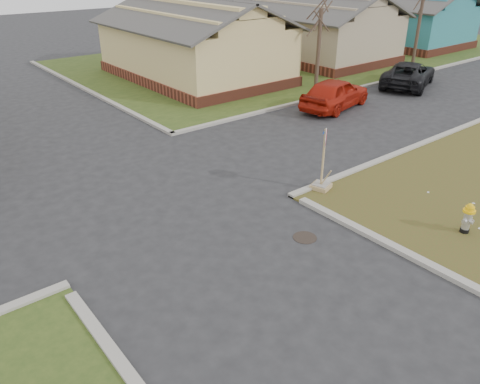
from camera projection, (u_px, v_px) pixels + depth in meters
ground at (228, 259)px, 11.62m from camera, size 120.00×120.00×0.00m
verge_far_right at (313, 52)px, 36.38m from camera, size 37.00×19.00×0.05m
curbs at (135, 189)px, 15.11m from camera, size 80.00×40.00×0.12m
manhole at (305, 237)px, 12.49m from camera, size 0.64×0.64×0.01m
side_house_yellow at (193, 41)px, 27.69m from camera, size 7.60×11.60×4.70m
side_house_tan at (311, 27)px, 33.25m from camera, size 7.60×11.60×4.70m
side_house_teal at (395, 16)px, 38.80m from camera, size 7.60×11.60×4.70m
tree_mid_right at (318, 49)px, 25.54m from camera, size 0.22×0.22×4.20m
tree_far_right at (419, 27)px, 31.18m from camera, size 0.22×0.22×4.76m
fire_hydrant at (468, 217)px, 12.45m from camera, size 0.33×0.33×0.87m
stop_sign at (322, 176)px, 14.82m from camera, size 0.58×0.57×2.04m
red_sedan at (335, 93)px, 22.69m from camera, size 4.68×2.66×1.50m
dark_pickup at (409, 74)px, 26.59m from camera, size 5.49×4.03×1.39m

